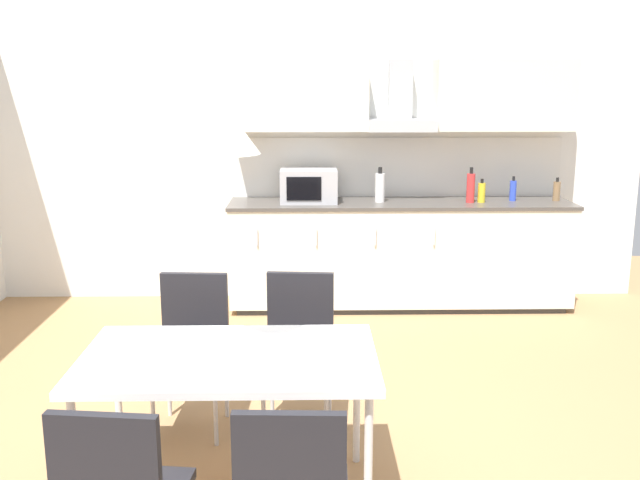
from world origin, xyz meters
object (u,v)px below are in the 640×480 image
object	(u,v)px
bottle_red	(471,187)
pendant_lamp	(222,128)
chair_far_left	(192,336)
microwave	(309,186)
bottle_blue	(513,190)
bottle_yellow	(482,192)
chair_far_right	(299,335)
bottle_white	(380,187)
dining_table	(229,365)
bottle_brown	(557,191)

from	to	relation	value
bottle_red	pendant_lamp	distance (m)	3.49
bottle_red	chair_far_left	bearing A→B (deg)	-133.35
microwave	pendant_lamp	world-z (taller)	pendant_lamp
bottle_blue	pendant_lamp	xyz separation A→B (m)	(-2.14, -3.03, 0.72)
bottle_yellow	chair_far_right	size ratio (longest dim) A/B	0.23
bottle_red	chair_far_right	world-z (taller)	bottle_red
bottle_white	bottle_blue	xyz separation A→B (m)	(1.16, 0.04, -0.04)
bottle_yellow	pendant_lamp	size ratio (longest dim) A/B	0.63
microwave	bottle_yellow	distance (m)	1.47
microwave	chair_far_right	size ratio (longest dim) A/B	0.55
dining_table	chair_far_right	distance (m)	0.85
microwave	dining_table	distance (m)	3.04
bottle_yellow	bottle_blue	xyz separation A→B (m)	(0.29, 0.08, 0.00)
microwave	bottle_white	xyz separation A→B (m)	(0.61, -0.01, -0.01)
bottle_brown	chair_far_left	distance (m)	3.63
bottle_yellow	chair_far_left	size ratio (longest dim) A/B	0.23
bottle_red	bottle_brown	xyz separation A→B (m)	(0.77, 0.08, -0.04)
bottle_white	chair_far_right	world-z (taller)	bottle_white
dining_table	bottle_blue	bearing A→B (deg)	54.81
microwave	bottle_blue	size ratio (longest dim) A/B	2.28
bottle_brown	bottle_blue	xyz separation A→B (m)	(-0.38, 0.01, 0.00)
bottle_white	dining_table	distance (m)	3.16
bottle_brown	bottle_blue	size ratio (longest dim) A/B	0.95
bottle_yellow	chair_far_right	distance (m)	2.70
bottle_yellow	dining_table	xyz separation A→B (m)	(-1.84, -2.95, -0.33)
bottle_yellow	bottle_blue	bearing A→B (deg)	15.77
bottle_yellow	pendant_lamp	xyz separation A→B (m)	(-1.84, -2.95, 0.73)
bottle_yellow	chair_far_right	bearing A→B (deg)	-125.33
bottle_white	chair_far_left	xyz separation A→B (m)	(-1.27, -2.21, -0.52)
bottle_blue	dining_table	world-z (taller)	bottle_blue
bottle_red	pendant_lamp	size ratio (longest dim) A/B	0.94
microwave	pendant_lamp	bearing A→B (deg)	-97.08
microwave	bottle_white	bearing A→B (deg)	-0.57
bottle_white	dining_table	world-z (taller)	bottle_white
pendant_lamp	bottle_yellow	bearing A→B (deg)	57.97
bottle_brown	pendant_lamp	distance (m)	4.00
dining_table	chair_far_right	size ratio (longest dim) A/B	1.53
bottle_red	pendant_lamp	bearing A→B (deg)	-120.71
bottle_brown	chair_far_right	xyz separation A→B (m)	(-2.21, -2.24, -0.48)
dining_table	chair_far_right	bearing A→B (deg)	68.50
dining_table	chair_far_right	xyz separation A→B (m)	(0.31, 0.78, -0.14)
dining_table	pendant_lamp	world-z (taller)	pendant_lamp
microwave	bottle_yellow	world-z (taller)	microwave
bottle_red	bottle_yellow	bearing A→B (deg)	3.40
dining_table	chair_far_left	world-z (taller)	chair_far_left
bottle_brown	chair_far_left	bearing A→B (deg)	-141.39
chair_far_left	bottle_brown	bearing A→B (deg)	38.61
bottle_white	chair_far_right	bearing A→B (deg)	-106.96
dining_table	pendant_lamp	bearing A→B (deg)	75.96
bottle_brown	bottle_white	size ratio (longest dim) A/B	0.67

